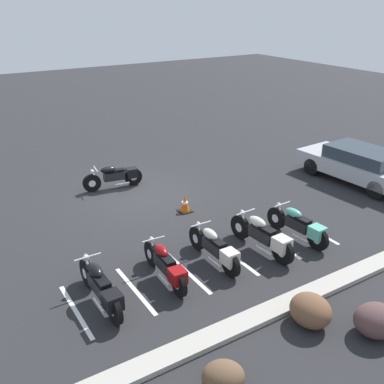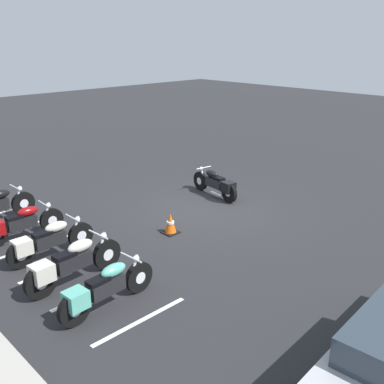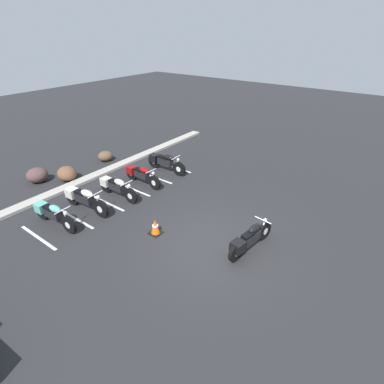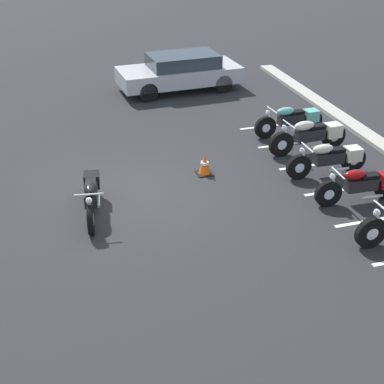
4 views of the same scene
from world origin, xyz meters
name	(u,v)px [view 2 (image 2 of 4)]	position (x,y,z in m)	size (l,w,h in m)	color
ground	(206,208)	(0.00, 0.00, 0.00)	(60.00, 60.00, 0.00)	#262628
motorcycle_black_featured	(216,184)	(0.48, -0.96, 0.44)	(2.12, 0.68, 0.84)	black
parked_bike_0	(103,288)	(-2.36, 5.21, 0.46)	(0.61, 2.18, 0.86)	black
parked_bike_1	(70,263)	(-1.10, 5.18, 0.48)	(0.65, 2.32, 0.91)	black
parked_bike_2	(47,241)	(0.31, 4.98, 0.45)	(0.61, 2.16, 0.85)	black
parked_bike_3	(19,224)	(1.74, 5.00, 0.44)	(0.59, 2.12, 0.83)	black
traffic_cone	(170,224)	(-0.60, 1.97, 0.26)	(0.40, 0.40, 0.55)	black
stall_line_0	(141,321)	(-3.13, 4.94, 0.00)	(0.10, 2.10, 0.00)	white
stall_line_1	(98,291)	(-1.71, 4.94, 0.00)	(0.10, 2.10, 0.00)	white
stall_line_2	(63,267)	(-0.30, 4.94, 0.00)	(0.10, 2.10, 0.00)	white
stall_line_3	(35,247)	(1.12, 4.94, 0.00)	(0.10, 2.10, 0.00)	white
stall_line_4	(11,230)	(2.54, 4.94, 0.00)	(0.10, 2.10, 0.00)	white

